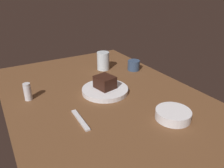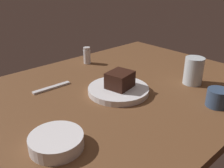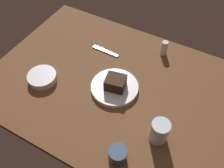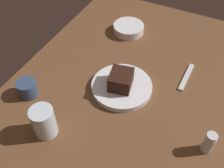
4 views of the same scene
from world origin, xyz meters
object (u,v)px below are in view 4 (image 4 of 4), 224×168
Objects in this scene: salt_shaker at (209,143)px; side_bowl at (128,28)px; dessert_plate at (122,87)px; coffee_cup at (27,88)px; dessert_spoon at (186,77)px; chocolate_cake_slice at (121,80)px; water_glass at (44,122)px.

salt_shaker is 0.58× the size of side_bowl.
salt_shaker reaches higher than side_bowl.
dessert_plate is 1.61× the size of side_bowl.
coffee_cup reaches higher than side_bowl.
dessert_plate is 34.77cm from side_bowl.
side_bowl reaches higher than dessert_plate.
salt_shaker is (-10.98, -32.98, 2.84)cm from dessert_plate.
dessert_plate is 1.46× the size of dessert_spoon.
side_bowl is at bearing 20.02° from dessert_plate.
salt_shaker is 30.35cm from dessert_spoon.
dessert_spoon is (16.47, -19.77, -4.66)cm from chocolate_cake_slice.
chocolate_cake_slice is (-0.47, 0.22, 3.95)cm from dessert_plate.
dessert_plate is at bearing -159.98° from side_bowl.
water_glass is 54.52cm from dessert_spoon.
chocolate_cake_slice is 1.24× the size of coffee_cup.
dessert_plate is at bearing 71.59° from salt_shaker.
side_bowl is (32.66, 11.90, 0.71)cm from dessert_plate.
chocolate_cake_slice reaches higher than dessert_plate.
coffee_cup is 58.41cm from dessert_spoon.
water_glass reaches higher than dessert_spoon.
side_bowl is 52.34cm from coffee_cup.
coffee_cup is (-49.58, 16.74, 1.15)cm from side_bowl.
side_bowl is (33.13, 11.67, -3.24)cm from chocolate_cake_slice.
chocolate_cake_slice is 0.65× the size of side_bowl.
chocolate_cake_slice is 0.83× the size of water_glass.
dessert_spoon is (16.00, -19.55, -0.71)cm from dessert_plate.
salt_shaker is 1.12× the size of coffee_cup.
chocolate_cake_slice is 0.59× the size of dessert_spoon.
side_bowl is at bearing 45.80° from salt_shaker.
salt_shaker reaches higher than dessert_plate.
salt_shaker is at bearing -107.56° from chocolate_cake_slice.
chocolate_cake_slice is 32.90cm from coffee_cup.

